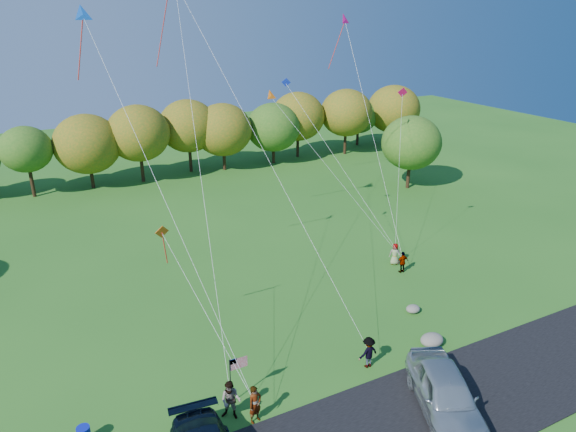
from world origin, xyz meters
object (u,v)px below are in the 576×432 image
(minivan_silver, at_px, (446,394))
(flyer_b, at_px, (231,400))
(flyer_d, at_px, (403,262))
(flyer_a, at_px, (255,404))
(flyer_e, at_px, (395,254))
(flyer_c, at_px, (368,352))

(minivan_silver, relative_size, flyer_b, 3.07)
(flyer_b, xyz_separation_m, flyer_d, (15.67, 7.56, -0.17))
(minivan_silver, height_order, flyer_a, minivan_silver)
(flyer_a, relative_size, flyer_d, 1.17)
(flyer_e, bearing_deg, minivan_silver, 89.23)
(flyer_c, xyz_separation_m, flyer_e, (8.43, 8.61, -0.05))
(flyer_e, bearing_deg, flyer_a, 60.76)
(flyer_b, relative_size, flyer_c, 1.12)
(flyer_d, xyz_separation_m, flyer_e, (0.29, 1.24, 0.02))
(minivan_silver, xyz_separation_m, flyer_b, (-8.70, 4.09, -0.10))
(minivan_silver, distance_m, flyer_e, 14.79)
(flyer_b, bearing_deg, flyer_a, 0.01)
(minivan_silver, relative_size, flyer_c, 3.43)
(flyer_a, height_order, flyer_d, flyer_a)
(flyer_b, relative_size, flyer_d, 1.22)
(flyer_c, xyz_separation_m, flyer_d, (8.13, 7.38, -0.07))
(minivan_silver, height_order, flyer_c, minivan_silver)
(flyer_b, xyz_separation_m, flyer_c, (7.54, 0.18, -0.10))
(flyer_b, distance_m, flyer_c, 7.54)
(flyer_a, height_order, flyer_b, flyer_b)
(flyer_a, height_order, flyer_e, flyer_a)
(flyer_a, relative_size, flyer_e, 1.14)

